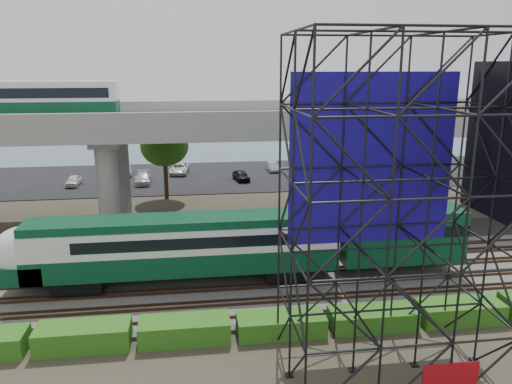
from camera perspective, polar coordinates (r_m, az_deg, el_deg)
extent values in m
plane|color=#474233|center=(30.94, -0.49, -11.98)|extent=(140.00, 140.00, 0.00)
cube|color=slate|center=(32.69, -0.93, -10.27)|extent=(90.00, 12.00, 0.20)
cube|color=black|center=(40.55, -2.35, -5.36)|extent=(90.00, 5.00, 0.08)
cube|color=black|center=(63.10, -4.36, 1.83)|extent=(90.00, 18.00, 0.08)
cube|color=#415F6C|center=(84.69, -5.25, 5.03)|extent=(140.00, 40.00, 0.03)
cube|color=#472D1E|center=(28.42, 0.22, -13.89)|extent=(90.00, 0.08, 0.16)
cube|color=#472D1E|center=(29.68, -0.17, -12.58)|extent=(90.00, 0.08, 0.16)
cube|color=#472D1E|center=(30.18, -0.31, -12.10)|extent=(90.00, 0.08, 0.16)
cube|color=#472D1E|center=(31.46, -0.66, -10.94)|extent=(90.00, 0.08, 0.16)
cube|color=#472D1E|center=(31.96, -0.78, -10.51)|extent=(90.00, 0.08, 0.16)
cube|color=#472D1E|center=(33.27, -1.08, -9.48)|extent=(90.00, 0.08, 0.16)
cube|color=#472D1E|center=(33.78, -1.19, -9.10)|extent=(90.00, 0.08, 0.16)
cube|color=#472D1E|center=(35.09, -1.46, -8.16)|extent=(90.00, 0.08, 0.16)
cube|color=#472D1E|center=(35.61, -1.56, -7.82)|extent=(90.00, 0.08, 0.16)
cube|color=#472D1E|center=(36.94, -1.80, -6.98)|extent=(90.00, 0.08, 0.16)
cube|color=black|center=(32.97, -19.54, -9.58)|extent=(3.00, 2.20, 0.90)
cube|color=black|center=(32.77, 3.57, -8.88)|extent=(3.00, 2.20, 0.90)
cube|color=#083C22|center=(31.77, -8.08, -7.52)|extent=(19.00, 3.00, 1.40)
cube|color=silver|center=(31.27, -8.18, -5.06)|extent=(19.00, 3.00, 1.50)
cube|color=#083C22|center=(30.95, -8.24, -3.31)|extent=(19.00, 2.60, 0.50)
cube|color=black|center=(31.25, -6.34, -4.91)|extent=(15.00, 3.06, 0.70)
ellipsoid|color=silver|center=(33.00, -24.96, -6.27)|extent=(3.60, 3.00, 3.20)
cube|color=#083C22|center=(33.36, -24.77, -7.96)|extent=(2.60, 3.00, 1.10)
cube|color=black|center=(33.19, -26.87, -5.46)|extent=(0.48, 2.00, 1.09)
cube|color=#083C22|center=(34.19, 16.09, -4.57)|extent=(8.00, 3.00, 3.40)
cube|color=#9E9B93|center=(43.94, -3.15, 7.66)|extent=(80.00, 12.00, 1.20)
cube|color=#9E9B93|center=(38.12, -2.47, 8.38)|extent=(80.00, 0.50, 1.10)
cube|color=#9E9B93|center=(49.53, -3.71, 9.76)|extent=(80.00, 0.50, 1.10)
cylinder|color=#9E9B93|center=(41.69, -16.49, 0.29)|extent=(1.80, 1.80, 8.00)
cylinder|color=#9E9B93|center=(48.45, -15.29, 2.29)|extent=(1.80, 1.80, 8.00)
cube|color=#9E9B93|center=(44.41, -16.17, 6.02)|extent=(2.40, 9.00, 0.60)
cylinder|color=#9E9B93|center=(43.31, 10.63, 1.15)|extent=(1.80, 1.80, 8.00)
cylinder|color=#9E9B93|center=(49.85, 8.15, 2.99)|extent=(1.80, 1.80, 8.00)
cube|color=#9E9B93|center=(45.93, 9.49, 6.65)|extent=(2.40, 9.00, 0.60)
cylinder|color=#9E9B93|center=(57.38, 25.75, 3.20)|extent=(1.80, 1.80, 8.00)
cube|color=black|center=(45.28, -23.03, 7.96)|extent=(12.00, 2.50, 0.70)
cube|color=#083C22|center=(45.21, -23.13, 8.97)|extent=(12.00, 2.50, 0.90)
cube|color=silver|center=(45.14, -23.27, 10.35)|extent=(12.00, 2.50, 1.30)
cube|color=black|center=(45.14, -23.27, 10.42)|extent=(11.00, 2.56, 0.80)
cube|color=silver|center=(45.11, -23.37, 11.36)|extent=(12.00, 2.40, 0.30)
cube|color=#170C87|center=(24.56, 13.12, 3.59)|extent=(8.10, 0.08, 8.25)
cube|color=black|center=(23.77, 26.27, 5.06)|extent=(0.06, 5.40, 6.75)
cube|color=#9F0B12|center=(23.00, 21.27, -19.48)|extent=(2.40, 0.08, 1.60)
cube|color=black|center=(25.36, 14.40, -18.83)|extent=(9.36, 6.36, 0.08)
cube|color=#275D15|center=(27.25, -19.11, -15.33)|extent=(4.60, 1.80, 1.20)
cube|color=#275D15|center=(26.69, -8.15, -15.33)|extent=(4.60, 1.80, 1.15)
cube|color=#275D15|center=(27.08, 2.86, -14.87)|extent=(4.60, 1.80, 1.03)
cube|color=#275D15|center=(28.34, 13.16, -13.87)|extent=(4.60, 1.80, 1.01)
cube|color=#275D15|center=(30.35, 22.25, -12.51)|extent=(4.60, 1.80, 1.12)
cylinder|color=#382314|center=(45.09, 15.37, -0.69)|extent=(0.44, 0.44, 4.80)
ellipsoid|color=#275D15|center=(44.39, 15.64, 3.30)|extent=(4.94, 4.94, 4.18)
cylinder|color=#382314|center=(52.80, -10.26, 1.77)|extent=(0.44, 0.44, 4.80)
ellipsoid|color=#275D15|center=(52.20, -10.42, 5.20)|extent=(4.94, 4.94, 4.18)
imported|color=black|center=(42.06, -24.38, -4.85)|extent=(5.55, 3.19, 1.46)
imported|color=silver|center=(61.44, -20.13, 1.23)|extent=(1.41, 3.42, 1.16)
imported|color=#9D9EA4|center=(65.34, -14.73, 2.44)|extent=(2.10, 4.07, 1.28)
imported|color=#A5A8AD|center=(60.20, -12.81, 1.55)|extent=(1.95, 4.46, 1.27)
imported|color=silver|center=(64.84, -8.74, 2.67)|extent=(2.62, 4.87, 1.30)
imported|color=black|center=(60.24, -1.71, 1.91)|extent=(2.11, 3.86, 1.24)
imported|color=#9A9CA2|center=(65.72, 1.90, 2.93)|extent=(1.29, 3.59, 1.18)
imported|color=silver|center=(62.38, 8.56, 2.12)|extent=(2.02, 4.01, 1.12)
imported|color=#A2A5AA|center=(68.22, 10.66, 3.15)|extent=(2.35, 4.66, 1.26)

